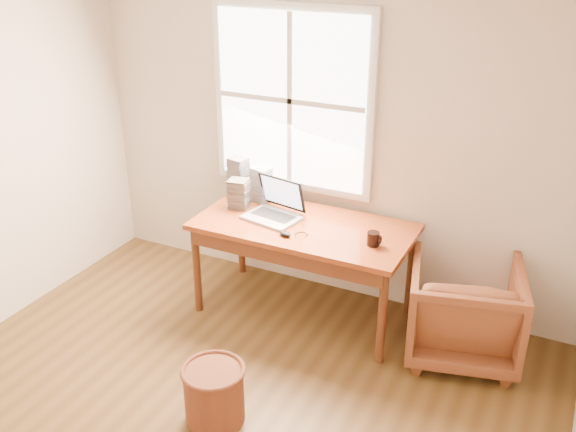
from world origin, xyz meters
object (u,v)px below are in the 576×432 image
coffee_mug (373,239)px  laptop (271,201)px  desk (304,227)px  wicker_stool (214,395)px  cd_stack_a (262,184)px  armchair (464,311)px

coffee_mug → laptop: bearing=-170.0°
laptop → desk: bearing=16.6°
wicker_stool → desk: bearing=90.9°
cd_stack_a → coffee_mug: bearing=-18.3°
desk → laptop: (-0.26, -0.02, 0.17)m
laptop → coffee_mug: 0.83m
armchair → coffee_mug: bearing=-5.5°
wicker_stool → cd_stack_a: (-0.51, 1.58, 0.71)m
laptop → cd_stack_a: (-0.23, 0.28, -0.01)m
cd_stack_a → laptop: bearing=-50.4°
armchair → laptop: 1.57m
desk → wicker_stool: 1.43m
desk → coffee_mug: size_ratio=16.37×
wicker_stool → laptop: 1.51m
desk → armchair: (1.21, -0.00, -0.38)m
wicker_stool → cd_stack_a: 1.80m
armchair → coffee_mug: coffee_mug is taller
coffee_mug → cd_stack_a: bearing=176.5°
desk → coffee_mug: (0.57, -0.09, 0.07)m
desk → cd_stack_a: cd_stack_a is taller
laptop → coffee_mug: (0.82, -0.07, -0.10)m
wicker_stool → coffee_mug: bearing=66.1°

